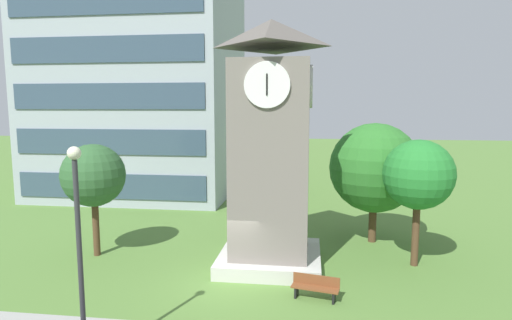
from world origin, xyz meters
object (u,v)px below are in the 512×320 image
object	(u,v)px
tree_near_tower	(93,176)
park_bench	(315,287)
clock_tower	(271,159)
tree_by_building	(374,168)
street_lamp	(79,235)
tree_streetside	(418,175)

from	to	relation	value
tree_near_tower	park_bench	bearing A→B (deg)	-17.69
clock_tower	tree_by_building	bearing A→B (deg)	37.77
street_lamp	tree_streetside	world-z (taller)	street_lamp
street_lamp	tree_by_building	bearing A→B (deg)	52.25
park_bench	tree_streetside	xyz separation A→B (m)	(4.57, 4.02, 3.76)
clock_tower	tree_streetside	size ratio (longest dim) A/B	1.89
street_lamp	tree_by_building	distance (m)	15.66
clock_tower	park_bench	xyz separation A→B (m)	(2.03, -3.30, -4.49)
clock_tower	street_lamp	bearing A→B (deg)	-117.84
park_bench	street_lamp	xyz separation A→B (m)	(-6.46, -5.08, 3.38)
tree_streetside	tree_near_tower	bearing A→B (deg)	-177.62
street_lamp	tree_streetside	bearing A→B (deg)	39.54
tree_streetside	tree_by_building	distance (m)	3.59
clock_tower	tree_near_tower	world-z (taller)	clock_tower
tree_near_tower	tree_by_building	distance (m)	14.30
park_bench	clock_tower	bearing A→B (deg)	121.58
street_lamp	tree_near_tower	size ratio (longest dim) A/B	1.13
street_lamp	tree_near_tower	bearing A→B (deg)	116.19
park_bench	tree_streetside	bearing A→B (deg)	41.36
tree_near_tower	street_lamp	bearing A→B (deg)	-63.81
tree_near_tower	tree_by_building	bearing A→B (deg)	15.87
park_bench	tree_near_tower	distance (m)	11.69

